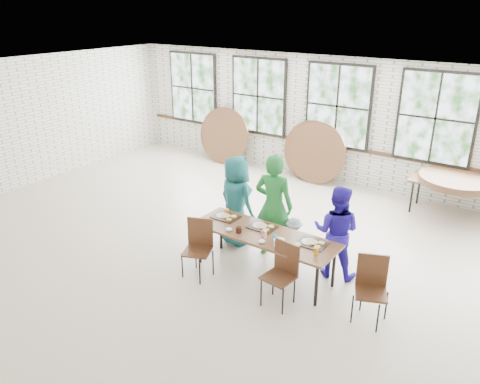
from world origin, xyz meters
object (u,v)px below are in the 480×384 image
object	(u,v)px
chair_near_right	(283,269)
storage_table	(457,185)
chair_near_left	(199,243)
dining_table	(264,236)

from	to	relation	value
chair_near_right	storage_table	xyz separation A→B (m)	(1.42, 4.60, 0.13)
chair_near_left	chair_near_right	xyz separation A→B (m)	(1.49, 0.08, 0.00)
dining_table	storage_table	bearing A→B (deg)	64.90
dining_table	chair_near_right	xyz separation A→B (m)	(0.62, -0.49, -0.13)
chair_near_right	chair_near_left	bearing A→B (deg)	-170.10
dining_table	chair_near_right	distance (m)	0.80
dining_table	storage_table	world-z (taller)	same
chair_near_right	storage_table	bearing A→B (deg)	79.83
chair_near_left	chair_near_right	size ratio (longest dim) A/B	1.00
dining_table	storage_table	size ratio (longest dim) A/B	1.32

